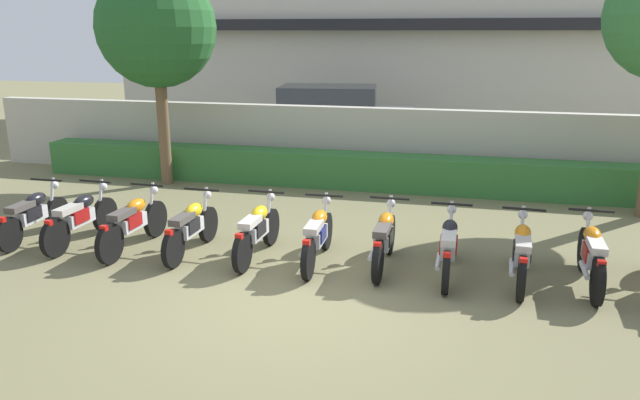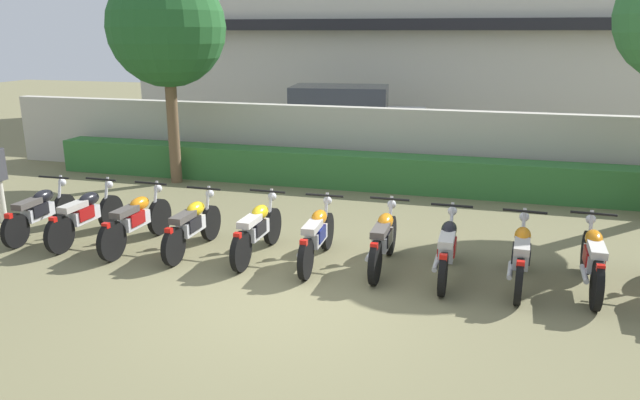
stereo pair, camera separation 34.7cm
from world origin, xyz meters
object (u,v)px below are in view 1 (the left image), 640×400
motorcycle_in_row_3 (191,227)px  motorcycle_in_row_4 (257,230)px  motorcycle_in_row_6 (384,238)px  tree_near_inspector (157,28)px  motorcycle_in_row_8 (521,252)px  motorcycle_in_row_0 (33,214)px  parked_car (333,120)px  motorcycle_in_row_1 (80,217)px  motorcycle_in_row_2 (133,222)px  motorcycle_in_row_7 (448,246)px  motorcycle_in_row_9 (592,255)px  motorcycle_in_row_5 (318,235)px

motorcycle_in_row_3 → motorcycle_in_row_4: bearing=-84.8°
motorcycle_in_row_3 → motorcycle_in_row_6: 3.03m
tree_near_inspector → motorcycle_in_row_8: size_ratio=2.59×
motorcycle_in_row_3 → motorcycle_in_row_8: (4.94, 0.00, 0.01)m
motorcycle_in_row_3 → motorcycle_in_row_0: bearing=91.2°
motorcycle_in_row_0 → motorcycle_in_row_8: motorcycle_in_row_8 is taller
parked_car → motorcycle_in_row_6: parked_car is taller
motorcycle_in_row_1 → motorcycle_in_row_8: size_ratio=1.03×
motorcycle_in_row_6 → motorcycle_in_row_2: bearing=93.2°
tree_near_inspector → parked_car: bearing=57.6°
motorcycle_in_row_2 → motorcycle_in_row_8: size_ratio=1.05×
parked_car → tree_near_inspector: bearing=-129.2°
motorcycle_in_row_7 → motorcycle_in_row_9: motorcycle_in_row_9 is taller
motorcycle_in_row_3 → motorcycle_in_row_8: size_ratio=0.98×
motorcycle_in_row_1 → motorcycle_in_row_3: motorcycle_in_row_1 is taller
motorcycle_in_row_3 → motorcycle_in_row_9: motorcycle_in_row_9 is taller
motorcycle_in_row_4 → motorcycle_in_row_6: 1.96m
motorcycle_in_row_5 → motorcycle_in_row_9: bearing=-90.8°
parked_car → motorcycle_in_row_5: 8.77m
parked_car → motorcycle_in_row_3: (-0.41, -8.67, -0.49)m
motorcycle_in_row_6 → motorcycle_in_row_7: size_ratio=0.98×
motorcycle_in_row_0 → motorcycle_in_row_7: motorcycle_in_row_7 is taller
motorcycle_in_row_5 → parked_car: bearing=9.4°
motorcycle_in_row_0 → motorcycle_in_row_7: size_ratio=0.96×
motorcycle_in_row_0 → motorcycle_in_row_9: motorcycle_in_row_9 is taller
motorcycle_in_row_1 → motorcycle_in_row_4: (3.03, 0.06, -0.00)m
motorcycle_in_row_6 → motorcycle_in_row_4: bearing=92.6°
motorcycle_in_row_3 → motorcycle_in_row_7: bearing=-88.1°
tree_near_inspector → motorcycle_in_row_5: size_ratio=2.55×
motorcycle_in_row_9 → parked_car: bearing=34.5°
motorcycle_in_row_2 → motorcycle_in_row_3: bearing=-85.5°
parked_car → motorcycle_in_row_8: bearing=-69.2°
motorcycle_in_row_2 → motorcycle_in_row_6: size_ratio=1.06×
parked_car → motorcycle_in_row_8: (4.53, -8.67, -0.49)m
tree_near_inspector → motorcycle_in_row_9: size_ratio=2.56×
motorcycle_in_row_1 → motorcycle_in_row_8: motorcycle_in_row_1 is taller
motorcycle_in_row_0 → motorcycle_in_row_1: 0.90m
motorcycle_in_row_6 → motorcycle_in_row_9: 2.84m
motorcycle_in_row_9 → motorcycle_in_row_4: bearing=92.4°
motorcycle_in_row_4 → motorcycle_in_row_7: size_ratio=0.98×
motorcycle_in_row_4 → motorcycle_in_row_5: 0.96m
motorcycle_in_row_9 → motorcycle_in_row_2: bearing=93.1°
motorcycle_in_row_1 → motorcycle_in_row_2: size_ratio=0.98×
motorcycle_in_row_1 → motorcycle_in_row_3: 1.97m
motorcycle_in_row_0 → motorcycle_in_row_9: size_ratio=0.97×
parked_car → tree_near_inspector: (-2.92, -4.60, 2.51)m
motorcycle_in_row_3 → motorcycle_in_row_7: size_ratio=0.96×
parked_car → motorcycle_in_row_0: (-3.28, -8.66, -0.50)m
parked_car → motorcycle_in_row_1: bearing=-112.2°
motorcycle_in_row_9 → motorcycle_in_row_3: bearing=93.0°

